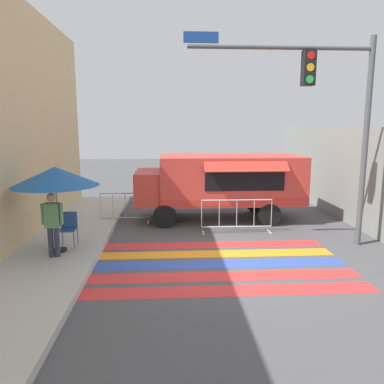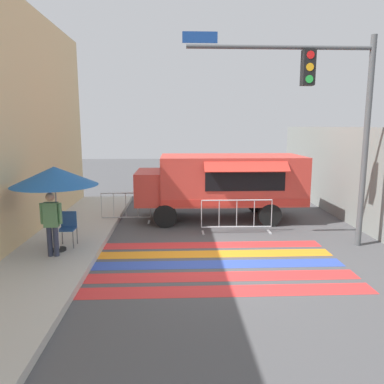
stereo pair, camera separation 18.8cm
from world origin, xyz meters
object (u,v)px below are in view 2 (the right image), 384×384
Objects in this scene: folding_chair at (68,225)px; traffic_signal_pole at (330,102)px; vendor_person at (51,221)px; food_truck at (219,181)px; barricade_front at (237,216)px; patio_umbrella at (54,176)px; barricade_side at (126,208)px.

traffic_signal_pole is at bearing -6.00° from folding_chair.
vendor_person reaches higher than folding_chair.
food_truck is at bearing 46.37° from vendor_person.
traffic_signal_pole is (2.58, -3.24, 2.56)m from food_truck.
patio_umbrella is at bearing -157.92° from barricade_front.
traffic_signal_pole is 3.35× the size of barricade_side.
vendor_person is at bearing -172.00° from traffic_signal_pole.
patio_umbrella is 4.01m from barricade_side.
traffic_signal_pole is 7.76m from folding_chair.
vendor_person is at bearing -106.19° from folding_chair.
barricade_front and barricade_side have the same top height.
traffic_signal_pole is 7.43m from patio_umbrella.
patio_umbrella is (-7.16, -0.60, -1.86)m from traffic_signal_pole.
vendor_person is 4.11m from barricade_side.
traffic_signal_pole is at bearing 4.76° from patio_umbrella.
barricade_side is at bearing 61.69° from folding_chair.
barricade_front is at bearing 10.73° from folding_chair.
traffic_signal_pole is 2.61× the size of patio_umbrella.
patio_umbrella reaches higher than folding_chair.
traffic_signal_pole reaches higher than food_truck.
patio_umbrella is (-4.58, -3.84, 0.70)m from food_truck.
vendor_person is 0.71× the size of barricade_front.
food_truck reaches higher than folding_chair.
traffic_signal_pole is 2.53× the size of barricade_front.
barricade_front is 1.32× the size of barricade_side.
food_truck is 2.69× the size of patio_umbrella.
food_truck is 3.69× the size of vendor_person.
patio_umbrella is 1.28× the size of barricade_side.
patio_umbrella is at bearing -175.24° from traffic_signal_pole.
patio_umbrella reaches higher than food_truck.
barricade_side is (1.28, 3.45, -1.59)m from patio_umbrella.
barricade_side is (1.29, 3.86, -0.55)m from vendor_person.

